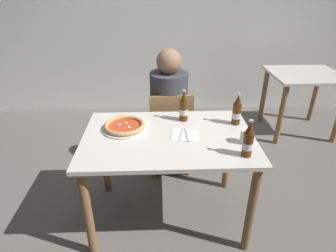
% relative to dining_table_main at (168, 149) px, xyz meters
% --- Properties ---
extents(ground_plane, '(8.00, 8.00, 0.00)m').
position_rel_dining_table_main_xyz_m(ground_plane, '(0.00, 0.00, -0.64)').
color(ground_plane, slate).
extents(back_wall_tiled, '(7.00, 0.10, 2.60)m').
position_rel_dining_table_main_xyz_m(back_wall_tiled, '(0.00, 2.20, 0.66)').
color(back_wall_tiled, white).
rests_on(back_wall_tiled, ground_plane).
extents(dining_table_main, '(1.20, 0.80, 0.75)m').
position_rel_dining_table_main_xyz_m(dining_table_main, '(0.00, 0.00, 0.00)').
color(dining_table_main, silver).
rests_on(dining_table_main, ground_plane).
extents(chair_behind_table, '(0.43, 0.43, 0.85)m').
position_rel_dining_table_main_xyz_m(chair_behind_table, '(0.04, 0.61, -0.15)').
color(chair_behind_table, olive).
rests_on(chair_behind_table, ground_plane).
extents(diner_seated, '(0.34, 0.34, 1.21)m').
position_rel_dining_table_main_xyz_m(diner_seated, '(0.03, 0.66, -0.05)').
color(diner_seated, '#2D3342').
rests_on(diner_seated, ground_plane).
extents(dining_table_background, '(0.80, 0.70, 0.75)m').
position_rel_dining_table_main_xyz_m(dining_table_background, '(1.65, 1.38, -0.04)').
color(dining_table_background, silver).
rests_on(dining_table_background, ground_plane).
extents(pizza_margherita_near, '(0.33, 0.33, 0.04)m').
position_rel_dining_table_main_xyz_m(pizza_margherita_near, '(-0.31, 0.11, 0.13)').
color(pizza_margherita_near, white).
rests_on(pizza_margherita_near, dining_table_main).
extents(beer_bottle_left, '(0.07, 0.07, 0.25)m').
position_rel_dining_table_main_xyz_m(beer_bottle_left, '(0.48, -0.27, 0.22)').
color(beer_bottle_left, '#512D0F').
rests_on(beer_bottle_left, dining_table_main).
extents(beer_bottle_center, '(0.07, 0.07, 0.25)m').
position_rel_dining_table_main_xyz_m(beer_bottle_center, '(0.52, 0.16, 0.22)').
color(beer_bottle_center, '#512D0F').
rests_on(beer_bottle_center, dining_table_main).
extents(beer_bottle_right, '(0.07, 0.07, 0.25)m').
position_rel_dining_table_main_xyz_m(beer_bottle_right, '(0.13, 0.24, 0.22)').
color(beer_bottle_right, '#512D0F').
rests_on(beer_bottle_right, dining_table_main).
extents(napkin_with_cutlery, '(0.20, 0.20, 0.01)m').
position_rel_dining_table_main_xyz_m(napkin_with_cutlery, '(0.11, 0.00, 0.12)').
color(napkin_with_cutlery, white).
rests_on(napkin_with_cutlery, dining_table_main).
extents(paper_cup, '(0.07, 0.07, 0.09)m').
position_rel_dining_table_main_xyz_m(paper_cup, '(0.51, -0.12, 0.16)').
color(paper_cup, white).
rests_on(paper_cup, dining_table_main).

